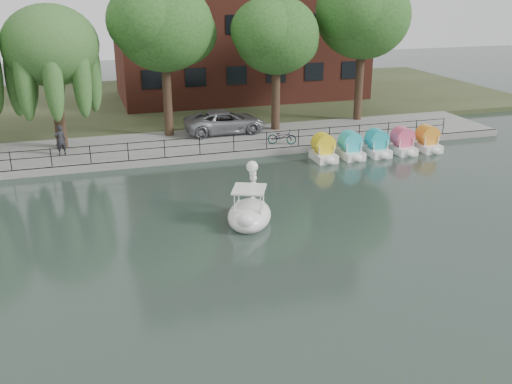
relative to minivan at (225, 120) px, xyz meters
name	(u,v)px	position (x,y,z in m)	size (l,w,h in m)	color
ground_plane	(275,263)	(-2.57, -17.47, -1.24)	(120.00, 120.00, 0.00)	#384840
promenade	(191,145)	(-2.57, -1.47, -1.04)	(40.00, 6.00, 0.40)	gray
kerb	(201,158)	(-2.57, -4.42, -1.04)	(40.00, 0.25, 0.40)	gray
land_strip	(159,102)	(-2.57, 12.53, -1.06)	(60.00, 22.00, 0.36)	#47512D
railing	(200,141)	(-2.57, -4.22, -0.09)	(32.00, 0.05, 1.00)	black
willow_mid	(50,46)	(-10.07, -0.47, 5.01)	(5.32, 5.32, 8.15)	#473323
broadleaf_center	(164,27)	(-3.57, 0.53, 5.82)	(6.00, 6.00, 9.25)	#473323
broadleaf_right	(276,36)	(3.43, 0.03, 5.15)	(5.40, 5.40, 8.32)	#473323
broadleaf_far	(363,17)	(9.93, 1.03, 6.16)	(6.30, 6.30, 9.71)	#473323
minivan	(225,120)	(0.00, 0.00, 0.00)	(6.03, 2.77, 1.68)	gray
bicycle	(282,136)	(2.59, -3.63, -0.34)	(1.72, 0.60, 1.00)	gray
pedestrian	(60,138)	(-10.09, -2.11, 0.15)	(0.71, 0.48, 1.98)	black
swan_boat	(250,210)	(-2.38, -13.55, -0.70)	(2.82, 3.37, 2.45)	white
pedal_boat_row	(377,145)	(7.59, -6.20, -0.63)	(7.95, 1.70, 1.40)	white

